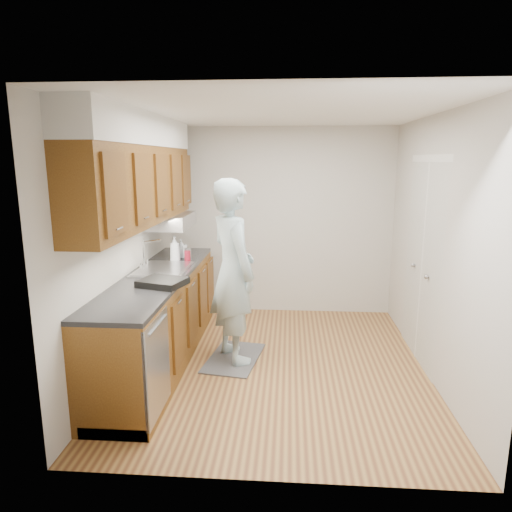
{
  "coord_description": "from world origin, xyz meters",
  "views": [
    {
      "loc": [
        0.12,
        -4.37,
        2.07
      ],
      "look_at": [
        -0.22,
        0.25,
        1.09
      ],
      "focal_mm": 32.0,
      "sensor_mm": 36.0,
      "label": 1
    }
  ],
  "objects_px": {
    "soap_bottle_c": "(175,252)",
    "dish_rack": "(163,282)",
    "soap_bottle_b": "(181,248)",
    "steel_can": "(188,254)",
    "soap_bottle_a": "(175,249)",
    "soda_can": "(187,256)",
    "person": "(233,259)"
  },
  "relations": [
    {
      "from": "soap_bottle_c",
      "to": "dish_rack",
      "type": "height_order",
      "value": "soap_bottle_c"
    },
    {
      "from": "soap_bottle_b",
      "to": "steel_can",
      "type": "bearing_deg",
      "value": -54.4
    },
    {
      "from": "soap_bottle_a",
      "to": "steel_can",
      "type": "distance_m",
      "value": 0.18
    },
    {
      "from": "soap_bottle_a",
      "to": "soap_bottle_c",
      "type": "xyz_separation_m",
      "value": [
        -0.05,
        0.21,
        -0.07
      ]
    },
    {
      "from": "soap_bottle_a",
      "to": "soda_can",
      "type": "xyz_separation_m",
      "value": [
        0.14,
        0.01,
        -0.09
      ]
    },
    {
      "from": "person",
      "to": "soap_bottle_c",
      "type": "bearing_deg",
      "value": 18.01
    },
    {
      "from": "person",
      "to": "dish_rack",
      "type": "height_order",
      "value": "person"
    },
    {
      "from": "person",
      "to": "soda_can",
      "type": "bearing_deg",
      "value": 19.35
    },
    {
      "from": "soap_bottle_a",
      "to": "soap_bottle_c",
      "type": "bearing_deg",
      "value": 104.61
    },
    {
      "from": "soap_bottle_a",
      "to": "dish_rack",
      "type": "xyz_separation_m",
      "value": [
        0.13,
        -0.98,
        -0.12
      ]
    },
    {
      "from": "soap_bottle_b",
      "to": "soap_bottle_c",
      "type": "bearing_deg",
      "value": -139.61
    },
    {
      "from": "soda_can",
      "to": "soap_bottle_b",
      "type": "bearing_deg",
      "value": 117.03
    },
    {
      "from": "soda_can",
      "to": "dish_rack",
      "type": "height_order",
      "value": "soda_can"
    },
    {
      "from": "person",
      "to": "soap_bottle_a",
      "type": "bearing_deg",
      "value": 26.09
    },
    {
      "from": "steel_can",
      "to": "dish_rack",
      "type": "distance_m",
      "value": 1.09
    },
    {
      "from": "person",
      "to": "soap_bottle_b",
      "type": "xyz_separation_m",
      "value": [
        -0.7,
        0.73,
        -0.03
      ]
    },
    {
      "from": "soap_bottle_c",
      "to": "steel_can",
      "type": "xyz_separation_m",
      "value": [
        0.18,
        -0.1,
        -0.01
      ]
    },
    {
      "from": "soap_bottle_b",
      "to": "soap_bottle_a",
      "type": "bearing_deg",
      "value": -92.88
    },
    {
      "from": "soap_bottle_b",
      "to": "soap_bottle_c",
      "type": "relative_size",
      "value": 1.44
    },
    {
      "from": "soap_bottle_c",
      "to": "person",
      "type": "bearing_deg",
      "value": -40.99
    },
    {
      "from": "soap_bottle_b",
      "to": "soap_bottle_c",
      "type": "height_order",
      "value": "soap_bottle_b"
    },
    {
      "from": "soap_bottle_b",
      "to": "dish_rack",
      "type": "distance_m",
      "value": 1.25
    },
    {
      "from": "soap_bottle_b",
      "to": "soda_can",
      "type": "distance_m",
      "value": 0.28
    },
    {
      "from": "steel_can",
      "to": "dish_rack",
      "type": "height_order",
      "value": "steel_can"
    },
    {
      "from": "soap_bottle_b",
      "to": "steel_can",
      "type": "distance_m",
      "value": 0.19
    },
    {
      "from": "soap_bottle_b",
      "to": "soda_can",
      "type": "xyz_separation_m",
      "value": [
        0.13,
        -0.25,
        -0.05
      ]
    },
    {
      "from": "person",
      "to": "dish_rack",
      "type": "relative_size",
      "value": 5.47
    },
    {
      "from": "person",
      "to": "soap_bottle_c",
      "type": "distance_m",
      "value": 1.02
    },
    {
      "from": "soda_can",
      "to": "dish_rack",
      "type": "relative_size",
      "value": 0.32
    },
    {
      "from": "dish_rack",
      "to": "steel_can",
      "type": "bearing_deg",
      "value": 107.12
    },
    {
      "from": "person",
      "to": "soap_bottle_b",
      "type": "relative_size",
      "value": 9.85
    },
    {
      "from": "soap_bottle_a",
      "to": "person",
      "type": "bearing_deg",
      "value": -32.91
    }
  ]
}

